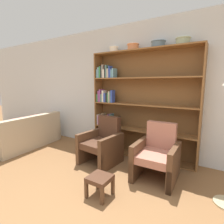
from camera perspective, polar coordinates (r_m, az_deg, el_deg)
name	(u,v)px	position (r m, az deg, el deg)	size (l,w,h in m)	color
wall_back	(152,90)	(3.68, 12.97, 6.87)	(12.00, 0.06, 2.75)	silver
bookshelf	(134,106)	(3.67, 7.11, 2.12)	(2.18, 0.30, 2.16)	brown
bowl_cream	(114,49)	(3.91, 0.63, 19.82)	(0.20, 0.20, 0.12)	silver
bowl_copper	(133,47)	(3.71, 6.91, 20.40)	(0.24, 0.24, 0.12)	#C67547
bowl_sage	(158,44)	(3.53, 14.84, 20.72)	(0.27, 0.27, 0.12)	slate
bowl_olive	(183,41)	(3.42, 22.17, 20.74)	(0.25, 0.25, 0.12)	gray
couch	(26,135)	(4.77, -26.36, -6.77)	(0.97, 1.66, 0.77)	tan
armchair_leather	(102,143)	(3.43, -3.27, -10.11)	(0.71, 0.74, 0.87)	brown
armchair_cushioned	(157,155)	(2.98, 14.46, -13.42)	(0.66, 0.69, 0.87)	brown
footstool	(100,180)	(2.53, -4.03, -21.38)	(0.30, 0.30, 0.28)	brown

